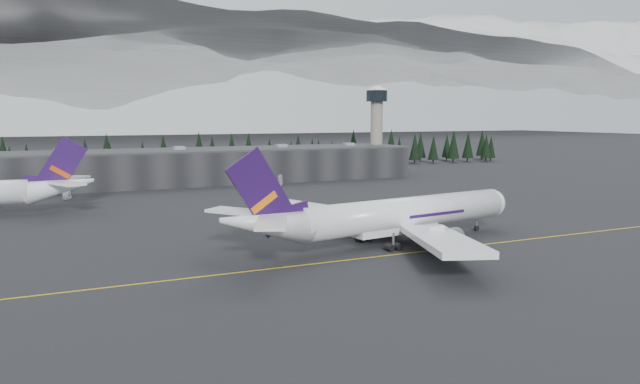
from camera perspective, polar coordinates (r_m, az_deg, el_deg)
name	(u,v)px	position (r m, az deg, el deg)	size (l,w,h in m)	color
ground	(365,255)	(103.39, 4.55, -6.29)	(1400.00, 1400.00, 0.00)	black
taxiline	(371,257)	(101.69, 5.09, -6.53)	(400.00, 0.40, 0.02)	gold
terminal	(207,166)	(219.20, -11.27, 2.61)	(160.00, 30.00, 12.60)	black
control_tower	(377,119)	(248.71, 5.69, 7.24)	(10.00, 10.00, 37.70)	gray
treeline	(187,156)	(255.22, -13.14, 3.51)	(360.00, 20.00, 15.00)	black
mountain_ridge	(94,130)	(1089.38, -21.63, 5.76)	(4400.00, 900.00, 420.00)	white
jet_main	(384,217)	(110.51, 6.39, -2.46)	(66.98, 61.44, 19.76)	white
gse_vehicle_a	(66,198)	(185.41, -24.02, -0.53)	(2.33, 5.04, 1.40)	white
gse_vehicle_b	(281,184)	(203.54, -3.96, 0.79)	(1.71, 4.24, 1.44)	silver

